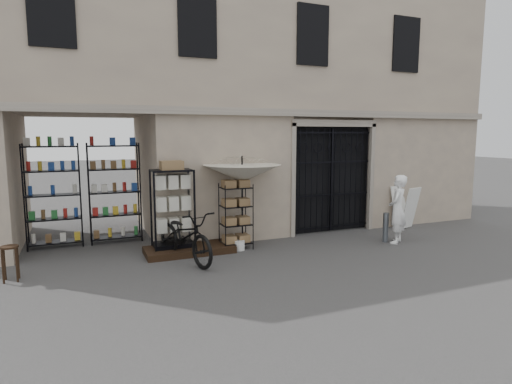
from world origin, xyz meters
name	(u,v)px	position (x,y,z in m)	size (l,w,h in m)	color
ground	(314,259)	(0.00, 0.00, 0.00)	(80.00, 80.00, 0.00)	black
main_building	(247,72)	(0.00, 4.00, 4.50)	(14.00, 4.00, 9.00)	tan
shop_recess	(87,186)	(-4.50, 2.80, 1.50)	(3.00, 1.70, 3.00)	black
shop_shelving	(85,194)	(-4.55, 3.30, 1.25)	(2.70, 0.50, 2.50)	black
iron_gate	(328,178)	(1.75, 2.28, 1.50)	(2.50, 0.21, 3.00)	black
step_platform	(189,250)	(-2.40, 1.55, 0.07)	(2.00, 0.90, 0.15)	black
display_cabinet	(173,212)	(-2.73, 1.69, 0.95)	(0.98, 0.72, 1.92)	black
wire_rack	(236,217)	(-1.27, 1.50, 0.76)	(0.69, 0.50, 1.56)	black
market_umbrella	(242,169)	(-1.08, 1.60, 1.90)	(1.82, 1.85, 2.64)	black
white_bucket	(240,245)	(-1.25, 1.33, 0.11)	(0.24, 0.24, 0.23)	silver
bicycle	(186,261)	(-2.63, 0.95, 0.00)	(0.74, 1.12, 2.13)	black
wooden_stool	(10,263)	(-5.92, 0.96, 0.35)	(0.38, 0.38, 0.67)	black
steel_bollard	(386,227)	(2.43, 0.63, 0.37)	(0.14, 0.14, 0.75)	slate
shopkeeper	(396,243)	(2.63, 0.46, 0.00)	(0.62, 1.71, 0.41)	white
easel_sign	(405,207)	(4.00, 1.72, 0.61)	(0.70, 0.77, 1.19)	silver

